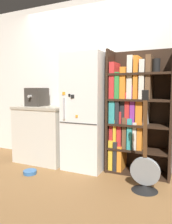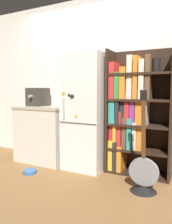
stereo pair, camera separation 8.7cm
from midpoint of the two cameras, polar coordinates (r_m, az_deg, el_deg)
The scene contains 8 objects.
ground_plane at distance 3.29m, azimuth -2.08°, elevation -15.09°, with size 16.00×16.00×0.00m, color olive.
wall_back at distance 3.51m, azimuth 1.41°, elevation 7.86°, with size 8.00×0.05×2.60m.
refrigerator at distance 3.25m, azimuth -0.75°, elevation 0.04°, with size 0.59×0.58×1.70m.
bookshelf at distance 3.13m, azimuth 11.44°, elevation 0.08°, with size 0.87×0.38×1.73m.
kitchen_counter at distance 3.69m, azimuth -11.67°, elevation -5.55°, with size 0.86×0.60×0.91m.
espresso_machine at distance 3.73m, azimuth -13.35°, elevation 3.84°, with size 0.28×0.37×0.30m.
guitar at distance 2.72m, azimuth 14.19°, elevation -16.04°, with size 0.34×0.31×1.17m.
pet_bowl at distance 3.28m, azimuth -15.20°, elevation -14.85°, with size 0.19×0.19×0.05m.
Camera 1 is at (1.36, -2.76, 1.18)m, focal length 35.00 mm.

